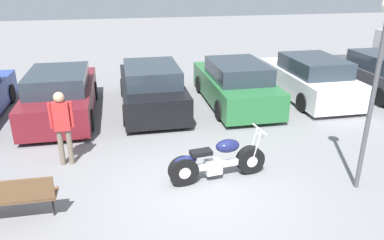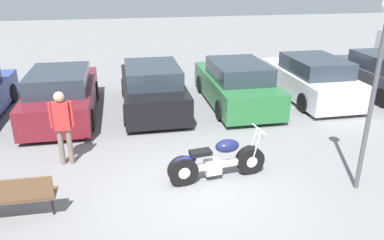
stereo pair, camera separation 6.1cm
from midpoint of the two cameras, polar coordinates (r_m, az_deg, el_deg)
name	(u,v)px [view 1 (the left image)]	position (r m, az deg, el deg)	size (l,w,h in m)	color
ground_plane	(204,193)	(7.58, 1.54, -11.05)	(60.00, 60.00, 0.00)	slate
motorcycle	(217,161)	(7.88, 3.58, -6.30)	(2.14, 0.67, 1.02)	black
parked_car_maroon	(61,95)	(11.85, -19.47, 3.62)	(1.91, 4.46, 1.44)	maroon
parked_car_black	(151,88)	(11.94, -6.34, 4.88)	(1.91, 4.46, 1.44)	black
parked_car_green	(235,84)	(12.33, 6.45, 5.43)	(1.91, 4.46, 1.44)	#286B38
parked_car_white	(309,79)	(13.53, 17.34, 6.04)	(1.91, 4.46, 1.44)	white
parked_car_dark_grey	(380,75)	(14.99, 26.64, 6.19)	(1.91, 4.46, 1.44)	#3D3D42
park_bench	(2,196)	(7.26, -27.21, -10.30)	(1.76, 0.42, 0.89)	brown
lamp_post	(379,65)	(7.56, 26.37, 7.51)	(0.28, 0.28, 3.71)	#4C4C51
person_standing	(62,122)	(8.67, -19.37, -0.34)	(0.52, 0.23, 1.72)	#726656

